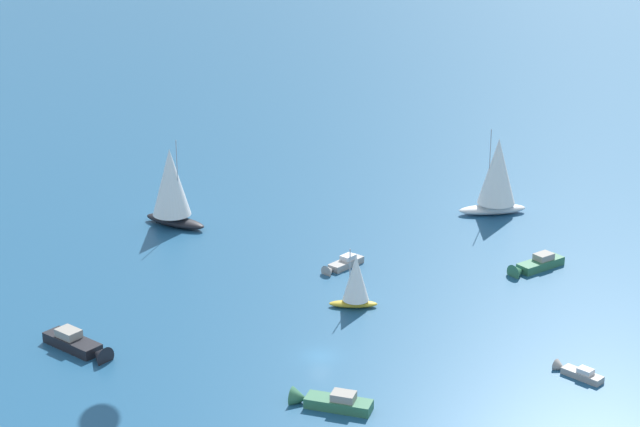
# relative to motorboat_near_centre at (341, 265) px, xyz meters

# --- Properties ---
(ground_plane) EXTENTS (2000.00, 2000.00, 0.00)m
(ground_plane) POSITION_rel_motorboat_near_centre_xyz_m (-15.77, 22.54, -0.57)
(ground_plane) COLOR #1E517A
(motorboat_near_centre) EXTENTS (1.97, 7.26, 2.10)m
(motorboat_near_centre) POSITION_rel_motorboat_near_centre_xyz_m (0.00, 0.00, 0.00)
(motorboat_near_centre) COLOR #9E9993
(motorboat_near_centre) RESTS_ON ground_plane
(sailboat_far_stbd) EXTENTS (9.43, 10.33, 14.13)m
(sailboat_far_stbd) POSITION_rel_motorboat_near_centre_xyz_m (-3.71, -33.78, 5.88)
(sailboat_far_stbd) COLOR white
(sailboat_far_stbd) RESTS_ON ground_plane
(motorboat_ahead) EXTENTS (6.18, 1.89, 1.77)m
(motorboat_ahead) POSITION_rel_motorboat_near_centre_xyz_m (-41.44, 6.65, -0.09)
(motorboat_ahead) COLOR #9E9993
(motorboat_ahead) RESTS_ON ground_plane
(motorboat_outer_ring_b) EXTENTS (9.37, 5.84, 2.67)m
(motorboat_outer_ring_b) POSITION_rel_motorboat_near_centre_xyz_m (-24.53, 31.25, 0.15)
(motorboat_outer_ring_b) COLOR #33704C
(motorboat_outer_ring_b) RESTS_ON ground_plane
(sailboat_outer_ring_c) EXTENTS (11.26, 7.01, 14.04)m
(sailboat_outer_ring_c) POSITION_rel_motorboat_near_centre_xyz_m (31.19, 4.05, 5.84)
(sailboat_outer_ring_c) COLOR black
(sailboat_outer_ring_c) RESTS_ON ground_plane
(sailboat_outer_ring_d) EXTENTS (6.02, 5.45, 8.21)m
(sailboat_outer_ring_d) POSITION_rel_motorboat_near_centre_xyz_m (-9.88, 8.80, 3.18)
(sailboat_outer_ring_d) COLOR gold
(sailboat_outer_ring_d) RESTS_ON ground_plane
(motorboat_outer_ring_e) EXTENTS (10.34, 2.98, 2.98)m
(motorboat_outer_ring_e) POSITION_rel_motorboat_near_centre_xyz_m (6.86, 40.84, 0.24)
(motorboat_outer_ring_e) COLOR black
(motorboat_outer_ring_e) RESTS_ON ground_plane
(motorboat_outer_ring_f) EXTENTS (4.29, 9.56, 2.69)m
(motorboat_outer_ring_f) POSITION_rel_motorboat_near_centre_xyz_m (-20.91, -17.59, 0.16)
(motorboat_outer_ring_f) COLOR #33704C
(motorboat_outer_ring_f) RESTS_ON ground_plane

